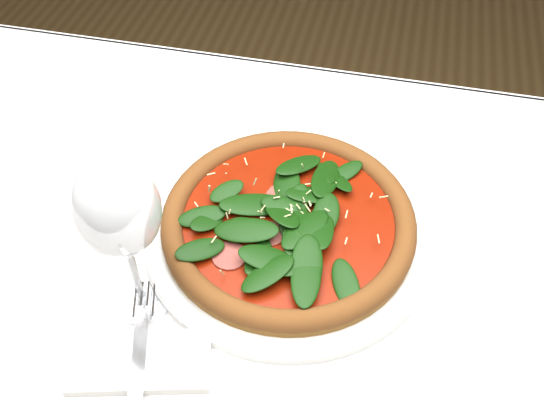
% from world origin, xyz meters
% --- Properties ---
extents(dining_table, '(1.21, 0.81, 0.75)m').
position_xyz_m(dining_table, '(0.00, 0.00, 0.65)').
color(dining_table, silver).
rests_on(dining_table, ground).
extents(plate, '(0.35, 0.35, 0.01)m').
position_xyz_m(plate, '(-0.01, 0.06, 0.76)').
color(plate, silver).
rests_on(plate, dining_table).
extents(pizza, '(0.35, 0.35, 0.04)m').
position_xyz_m(pizza, '(-0.01, 0.06, 0.78)').
color(pizza, '#9C6625').
rests_on(pizza, plate).
extents(wine_glass, '(0.08, 0.08, 0.20)m').
position_xyz_m(wine_glass, '(-0.15, -0.06, 0.89)').
color(wine_glass, silver).
rests_on(wine_glass, dining_table).
extents(napkin, '(0.15, 0.10, 0.01)m').
position_xyz_m(napkin, '(-0.12, -0.14, 0.76)').
color(napkin, silver).
rests_on(napkin, dining_table).
extents(fork, '(0.06, 0.15, 0.00)m').
position_xyz_m(fork, '(-0.12, -0.11, 0.76)').
color(fork, silver).
rests_on(fork, napkin).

